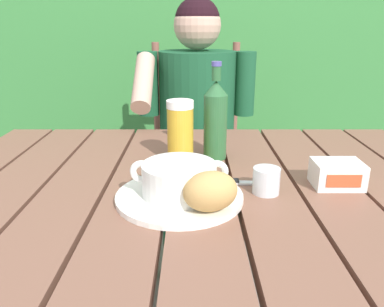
% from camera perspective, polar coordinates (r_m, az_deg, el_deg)
% --- Properties ---
extents(dining_table, '(1.33, 0.99, 0.74)m').
position_cam_1_polar(dining_table, '(0.94, 1.49, -9.47)').
color(dining_table, brown).
rests_on(dining_table, ground_plane).
extents(hedge_backdrop, '(4.12, 0.83, 2.34)m').
position_cam_1_polar(hedge_backdrop, '(2.67, 1.75, 15.32)').
color(hedge_backdrop, '#387F3B').
rests_on(hedge_backdrop, ground_plane).
extents(chair_near_diner, '(0.43, 0.47, 1.02)m').
position_cam_1_polar(chair_near_diner, '(1.87, 0.76, -0.43)').
color(chair_near_diner, brown).
rests_on(chair_near_diner, ground_plane).
extents(person_eating, '(0.48, 0.47, 1.21)m').
position_cam_1_polar(person_eating, '(1.61, 0.76, 4.72)').
color(person_eating, '#194E2D').
rests_on(person_eating, ground_plane).
extents(serving_plate, '(0.28, 0.28, 0.01)m').
position_cam_1_polar(serving_plate, '(0.83, -1.71, -6.45)').
color(serving_plate, white).
rests_on(serving_plate, dining_table).
extents(soup_bowl, '(0.21, 0.16, 0.08)m').
position_cam_1_polar(soup_bowl, '(0.81, -1.74, -3.74)').
color(soup_bowl, white).
rests_on(soup_bowl, serving_plate).
extents(bread_roll, '(0.13, 0.11, 0.08)m').
position_cam_1_polar(bread_roll, '(0.74, 2.95, -5.66)').
color(bread_roll, tan).
rests_on(bread_roll, serving_plate).
extents(beer_glass, '(0.07, 0.07, 0.17)m').
position_cam_1_polar(beer_glass, '(1.02, -1.57, 3.30)').
color(beer_glass, gold).
rests_on(beer_glass, dining_table).
extents(beer_bottle, '(0.06, 0.06, 0.27)m').
position_cam_1_polar(beer_bottle, '(1.05, 3.72, 5.22)').
color(beer_bottle, '#2A5F32').
rests_on(beer_bottle, dining_table).
extents(water_glass_small, '(0.06, 0.06, 0.06)m').
position_cam_1_polar(water_glass_small, '(0.86, 11.25, -4.02)').
color(water_glass_small, silver).
rests_on(water_glass_small, dining_table).
extents(butter_tub, '(0.11, 0.08, 0.06)m').
position_cam_1_polar(butter_tub, '(0.94, 21.11, -2.91)').
color(butter_tub, white).
rests_on(butter_tub, dining_table).
extents(table_knife, '(0.15, 0.02, 0.01)m').
position_cam_1_polar(table_knife, '(0.91, 7.03, -4.25)').
color(table_knife, silver).
rests_on(table_knife, dining_table).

